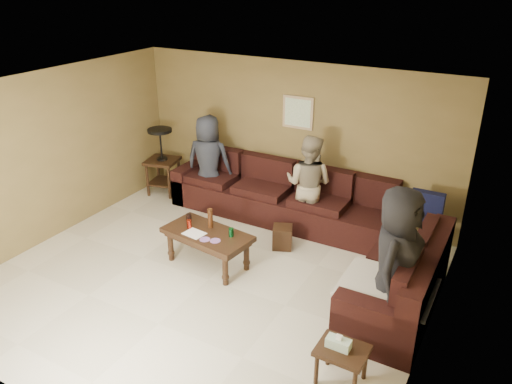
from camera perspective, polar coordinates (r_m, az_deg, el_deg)
room at (r=5.99m, az=-6.07°, el=3.32°), size 5.60×5.50×2.50m
sectional_sofa at (r=7.41m, az=6.35°, el=-3.77°), size 4.65×2.90×0.97m
coffee_table at (r=6.86m, az=-5.59°, el=-5.17°), size 1.30×0.77×0.79m
end_table_left at (r=9.11m, az=-10.67°, el=3.62°), size 0.64×0.64×1.21m
side_table_right at (r=5.19m, az=9.72°, el=-17.61°), size 0.50×0.41×0.55m
waste_bin at (r=7.38m, az=3.04°, el=-5.17°), size 0.36×0.36×0.33m
wall_art at (r=7.98m, az=4.82°, el=9.04°), size 0.52×0.04×0.52m
person_left at (r=8.48m, az=-5.43°, el=3.51°), size 0.88×0.69×1.59m
person_middle at (r=7.64m, az=6.02°, el=0.90°), size 0.76×0.60×1.55m
person_right at (r=5.66m, az=15.66°, el=-7.73°), size 0.58×0.87×1.76m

